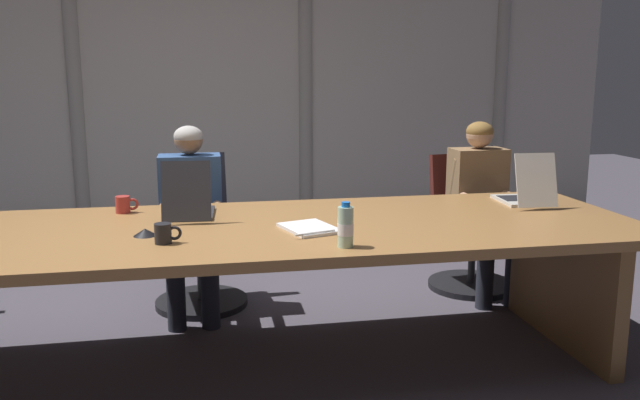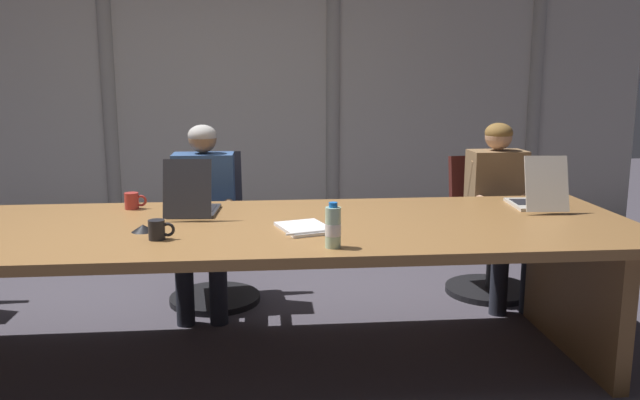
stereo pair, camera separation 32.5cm
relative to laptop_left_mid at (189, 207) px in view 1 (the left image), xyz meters
The scene contains 14 objects.
ground_plane 0.85m from the laptop_left_mid, 84.81° to the right, with size 15.33×15.33×0.00m, color #47424C.
conference_table 0.32m from the laptop_left_mid, 84.81° to the right, with size 4.54×1.25×0.75m.
curtain_backdrop 2.50m from the laptop_left_mid, 89.46° to the left, with size 7.66×0.17×3.13m.
laptop_left_mid is the anchor object (origin of this frame).
laptop_center 1.91m from the laptop_left_mid, ahead, with size 0.26×0.43×0.31m.
office_chair_left_mid 0.90m from the laptop_left_mid, 86.75° to the left, with size 0.60×0.60×0.98m.
office_chair_center 2.13m from the laptop_left_mid, 22.02° to the left, with size 0.60×0.60×0.93m.
person_left_mid 0.64m from the laptop_left_mid, 89.65° to the left, with size 0.40×0.55×1.18m.
person_center 2.04m from the laptop_left_mid, 17.70° to the left, with size 0.38×0.55×1.18m.
water_bottle_primary 0.99m from the laptop_left_mid, 46.98° to the right, with size 0.07×0.07×0.20m.
coffee_mug_near 0.53m from the laptop_left_mid, 101.93° to the right, with size 0.12×0.08×0.09m.
coffee_mug_far 0.40m from the laptop_left_mid, 150.90° to the left, with size 0.12×0.08×0.09m.
conference_mic_left_side 0.41m from the laptop_left_mid, 119.93° to the right, with size 0.11×0.11×0.04m, color black.
spiral_notepad 0.70m from the laptop_left_mid, 33.84° to the right, with size 0.30×0.36×0.03m.
Camera 1 is at (0.01, -3.20, 1.51)m, focal length 36.87 mm.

